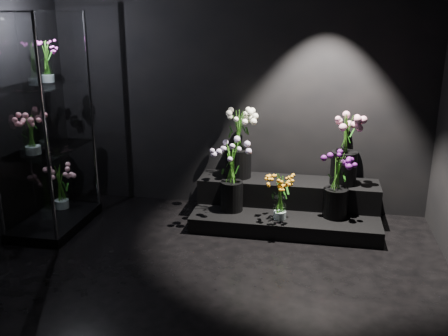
# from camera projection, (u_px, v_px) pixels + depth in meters

# --- Properties ---
(floor) EXTENTS (4.00, 4.00, 0.00)m
(floor) POSITION_uv_depth(u_px,v_px,m) (194.00, 300.00, 3.74)
(floor) COLOR black
(floor) RESTS_ON ground
(wall_back) EXTENTS (4.00, 0.00, 4.00)m
(wall_back) POSITION_uv_depth(u_px,v_px,m) (239.00, 79.00, 5.19)
(wall_back) COLOR black
(wall_back) RESTS_ON floor
(wall_front) EXTENTS (4.00, 0.00, 4.00)m
(wall_front) POSITION_uv_depth(u_px,v_px,m) (17.00, 252.00, 1.44)
(wall_front) COLOR black
(wall_front) RESTS_ON floor
(display_riser) EXTENTS (1.84, 0.82, 0.41)m
(display_riser) POSITION_uv_depth(u_px,v_px,m) (287.00, 205.00, 5.11)
(display_riser) COLOR black
(display_riser) RESTS_ON floor
(display_case) EXTENTS (0.57, 0.94, 2.08)m
(display_case) POSITION_uv_depth(u_px,v_px,m) (45.00, 125.00, 4.71)
(display_case) COLOR black
(display_case) RESTS_ON floor
(bouquet_orange_bells) EXTENTS (0.30, 0.30, 0.47)m
(bouquet_orange_bells) POSITION_uv_depth(u_px,v_px,m) (280.00, 195.00, 4.75)
(bouquet_orange_bells) COLOR white
(bouquet_orange_bells) RESTS_ON display_riser
(bouquet_lilac) EXTENTS (0.44, 0.44, 0.72)m
(bouquet_lilac) POSITION_uv_depth(u_px,v_px,m) (232.00, 171.00, 4.91)
(bouquet_lilac) COLOR black
(bouquet_lilac) RESTS_ON display_riser
(bouquet_purple) EXTENTS (0.35, 0.35, 0.64)m
(bouquet_purple) POSITION_uv_depth(u_px,v_px,m) (337.00, 183.00, 4.77)
(bouquet_purple) COLOR black
(bouquet_purple) RESTS_ON display_riser
(bouquet_cream_roses) EXTENTS (0.37, 0.37, 0.70)m
(bouquet_cream_roses) POSITION_uv_depth(u_px,v_px,m) (238.00, 141.00, 5.14)
(bouquet_cream_roses) COLOR black
(bouquet_cream_roses) RESTS_ON display_riser
(bouquet_pink_roses) EXTENTS (0.46, 0.46, 0.71)m
(bouquet_pink_roses) POSITION_uv_depth(u_px,v_px,m) (345.00, 145.00, 4.91)
(bouquet_pink_roses) COLOR black
(bouquet_pink_roses) RESTS_ON display_riser
(bouquet_case_pink) EXTENTS (0.33, 0.33, 0.39)m
(bouquet_case_pink) POSITION_uv_depth(u_px,v_px,m) (31.00, 132.00, 4.54)
(bouquet_case_pink) COLOR white
(bouquet_case_pink) RESTS_ON display_case
(bouquet_case_magenta) EXTENTS (0.24, 0.24, 0.38)m
(bouquet_case_magenta) POSITION_uv_depth(u_px,v_px,m) (46.00, 62.00, 4.70)
(bouquet_case_magenta) COLOR white
(bouquet_case_magenta) RESTS_ON display_case
(bouquet_case_base_pink) EXTENTS (0.39, 0.39, 0.47)m
(bouquet_case_base_pink) POSITION_uv_depth(u_px,v_px,m) (60.00, 186.00, 5.17)
(bouquet_case_base_pink) COLOR white
(bouquet_case_base_pink) RESTS_ON display_case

